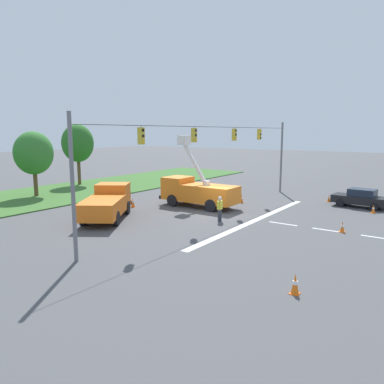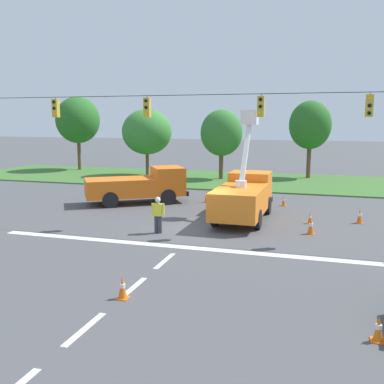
{
  "view_description": "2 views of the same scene",
  "coord_description": "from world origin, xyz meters",
  "px_view_note": "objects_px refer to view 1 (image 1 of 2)",
  "views": [
    {
      "loc": [
        -24.08,
        -14.66,
        6.26
      ],
      "look_at": [
        -1.42,
        1.21,
        1.78
      ],
      "focal_mm": 35.0,
      "sensor_mm": 36.0,
      "label": 1
    },
    {
      "loc": [
        5.93,
        -21.18,
        5.43
      ],
      "look_at": [
        -0.8,
        0.79,
        1.71
      ],
      "focal_mm": 42.0,
      "sensor_mm": 36.0,
      "label": 2
    }
  ],
  "objects_px": {
    "tree_east": "(78,143)",
    "sedan_black": "(360,198)",
    "traffic_cone_near_bucket": "(373,209)",
    "traffic_cone_foreground_right": "(242,198)",
    "traffic_cone_lane_edge_b": "(168,195)",
    "traffic_cone_lane_edge_a": "(342,227)",
    "traffic_cone_far_right": "(329,198)",
    "traffic_cone_mid_right": "(295,284)",
    "traffic_cone_mid_left": "(133,202)",
    "traffic_cone_far_left": "(225,192)",
    "traffic_cone_foreground_left": "(219,197)",
    "road_worker": "(220,207)",
    "utility_truck_support_near": "(107,203)",
    "tree_centre": "(34,153)",
    "utility_truck_bucket_lift": "(197,190)"
  },
  "relations": [
    {
      "from": "tree_centre",
      "to": "traffic_cone_lane_edge_b",
      "type": "height_order",
      "value": "tree_centre"
    },
    {
      "from": "tree_east",
      "to": "traffic_cone_mid_right",
      "type": "relative_size",
      "value": 8.65
    },
    {
      "from": "tree_centre",
      "to": "traffic_cone_foreground_left",
      "type": "relative_size",
      "value": 10.05
    },
    {
      "from": "tree_east",
      "to": "sedan_black",
      "type": "relative_size",
      "value": 1.62
    },
    {
      "from": "traffic_cone_foreground_right",
      "to": "traffic_cone_far_right",
      "type": "distance_m",
      "value": 8.0
    },
    {
      "from": "tree_centre",
      "to": "sedan_black",
      "type": "bearing_deg",
      "value": -64.97
    },
    {
      "from": "tree_east",
      "to": "traffic_cone_mid_right",
      "type": "distance_m",
      "value": 34.93
    },
    {
      "from": "traffic_cone_lane_edge_a",
      "to": "traffic_cone_far_right",
      "type": "xyz_separation_m",
      "value": [
        10.21,
        3.58,
        -0.02
      ]
    },
    {
      "from": "traffic_cone_lane_edge_b",
      "to": "traffic_cone_far_left",
      "type": "distance_m",
      "value": 5.73
    },
    {
      "from": "traffic_cone_foreground_right",
      "to": "traffic_cone_far_left",
      "type": "xyz_separation_m",
      "value": [
        2.37,
        3.09,
        -0.0
      ]
    },
    {
      "from": "tree_east",
      "to": "traffic_cone_near_bucket",
      "type": "relative_size",
      "value": 10.74
    },
    {
      "from": "traffic_cone_mid_left",
      "to": "traffic_cone_lane_edge_b",
      "type": "height_order",
      "value": "traffic_cone_mid_left"
    },
    {
      "from": "tree_centre",
      "to": "traffic_cone_near_bucket",
      "type": "distance_m",
      "value": 30.43
    },
    {
      "from": "traffic_cone_mid_left",
      "to": "traffic_cone_lane_edge_b",
      "type": "distance_m",
      "value": 5.0
    },
    {
      "from": "traffic_cone_mid_left",
      "to": "traffic_cone_near_bucket",
      "type": "height_order",
      "value": "traffic_cone_mid_left"
    },
    {
      "from": "road_worker",
      "to": "traffic_cone_far_left",
      "type": "bearing_deg",
      "value": 28.14
    },
    {
      "from": "tree_east",
      "to": "traffic_cone_far_right",
      "type": "relative_size",
      "value": 10.34
    },
    {
      "from": "road_worker",
      "to": "traffic_cone_far_right",
      "type": "xyz_separation_m",
      "value": [
        12.1,
        -4.26,
        -0.66
      ]
    },
    {
      "from": "utility_truck_support_near",
      "to": "sedan_black",
      "type": "bearing_deg",
      "value": -43.38
    },
    {
      "from": "utility_truck_support_near",
      "to": "traffic_cone_mid_left",
      "type": "xyz_separation_m",
      "value": [
        4.16,
        1.46,
        -0.78
      ]
    },
    {
      "from": "road_worker",
      "to": "traffic_cone_far_right",
      "type": "relative_size",
      "value": 2.57
    },
    {
      "from": "traffic_cone_foreground_left",
      "to": "traffic_cone_lane_edge_a",
      "type": "height_order",
      "value": "traffic_cone_lane_edge_a"
    },
    {
      "from": "traffic_cone_mid_right",
      "to": "traffic_cone_near_bucket",
      "type": "height_order",
      "value": "traffic_cone_mid_right"
    },
    {
      "from": "traffic_cone_foreground_right",
      "to": "traffic_cone_mid_right",
      "type": "relative_size",
      "value": 0.97
    },
    {
      "from": "traffic_cone_mid_right",
      "to": "traffic_cone_foreground_right",
      "type": "bearing_deg",
      "value": 33.81
    },
    {
      "from": "tree_centre",
      "to": "traffic_cone_near_bucket",
      "type": "height_order",
      "value": "tree_centre"
    },
    {
      "from": "traffic_cone_lane_edge_a",
      "to": "utility_truck_support_near",
      "type": "bearing_deg",
      "value": 111.68
    },
    {
      "from": "traffic_cone_far_left",
      "to": "traffic_cone_far_right",
      "type": "distance_m",
      "value": 9.68
    },
    {
      "from": "traffic_cone_mid_left",
      "to": "traffic_cone_mid_right",
      "type": "relative_size",
      "value": 0.96
    },
    {
      "from": "road_worker",
      "to": "traffic_cone_mid_left",
      "type": "bearing_deg",
      "value": 89.2
    },
    {
      "from": "utility_truck_bucket_lift",
      "to": "traffic_cone_near_bucket",
      "type": "distance_m",
      "value": 13.93
    },
    {
      "from": "traffic_cone_mid_right",
      "to": "traffic_cone_far_left",
      "type": "bearing_deg",
      "value": 36.95
    },
    {
      "from": "traffic_cone_far_left",
      "to": "traffic_cone_lane_edge_a",
      "type": "bearing_deg",
      "value": -120.36
    },
    {
      "from": "traffic_cone_near_bucket",
      "to": "traffic_cone_lane_edge_b",
      "type": "distance_m",
      "value": 17.7
    },
    {
      "from": "utility_truck_support_near",
      "to": "traffic_cone_near_bucket",
      "type": "bearing_deg",
      "value": -49.7
    },
    {
      "from": "traffic_cone_foreground_right",
      "to": "traffic_cone_mid_right",
      "type": "xyz_separation_m",
      "value": [
        -15.75,
        -10.55,
        0.01
      ]
    },
    {
      "from": "road_worker",
      "to": "traffic_cone_foreground_left",
      "type": "xyz_separation_m",
      "value": [
        6.93,
        4.21,
        -0.7
      ]
    },
    {
      "from": "utility_truck_bucket_lift",
      "to": "traffic_cone_foreground_right",
      "type": "bearing_deg",
      "value": -31.61
    },
    {
      "from": "traffic_cone_foreground_right",
      "to": "traffic_cone_lane_edge_b",
      "type": "height_order",
      "value": "traffic_cone_foreground_right"
    },
    {
      "from": "traffic_cone_lane_edge_a",
      "to": "traffic_cone_far_left",
      "type": "distance_m",
      "value": 14.94
    },
    {
      "from": "tree_east",
      "to": "sedan_black",
      "type": "xyz_separation_m",
      "value": [
        5.01,
        -29.91,
        -4.12
      ]
    },
    {
      "from": "traffic_cone_mid_right",
      "to": "traffic_cone_far_right",
      "type": "bearing_deg",
      "value": 11.75
    },
    {
      "from": "utility_truck_support_near",
      "to": "sedan_black",
      "type": "distance_m",
      "value": 20.65
    },
    {
      "from": "traffic_cone_foreground_left",
      "to": "traffic_cone_mid_right",
      "type": "xyz_separation_m",
      "value": [
        -15.62,
        -12.8,
        0.11
      ]
    },
    {
      "from": "tree_centre",
      "to": "traffic_cone_mid_right",
      "type": "relative_size",
      "value": 7.66
    },
    {
      "from": "utility_truck_support_near",
      "to": "traffic_cone_foreground_left",
      "type": "height_order",
      "value": "utility_truck_support_near"
    },
    {
      "from": "traffic_cone_near_bucket",
      "to": "traffic_cone_lane_edge_b",
      "type": "xyz_separation_m",
      "value": [
        -4.0,
        17.24,
        -0.02
      ]
    },
    {
      "from": "sedan_black",
      "to": "traffic_cone_lane_edge_a",
      "type": "bearing_deg",
      "value": -175.39
    },
    {
      "from": "tree_east",
      "to": "traffic_cone_far_left",
      "type": "bearing_deg",
      "value": -78.92
    },
    {
      "from": "tree_centre",
      "to": "traffic_cone_far_left",
      "type": "relative_size",
      "value": 7.96
    }
  ]
}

